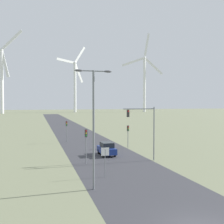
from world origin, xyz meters
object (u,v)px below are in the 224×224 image
(traffic_light_post_near_left, at_px, (86,139))
(car_approaching, at_px, (107,149))
(stop_sign_near, at_px, (105,156))
(traffic_light_post_near_right, at_px, (128,131))
(wind_turbine_right, at_px, (144,78))
(wind_turbine_left, at_px, (2,74))
(traffic_light_mast_overhead, at_px, (144,123))
(traffic_light_post_mid_left, at_px, (67,127))
(streetlamp, at_px, (94,115))
(wind_turbine_center, at_px, (75,82))

(traffic_light_post_near_left, relative_size, car_approaching, 0.99)
(stop_sign_near, bearing_deg, traffic_light_post_near_right, 62.94)
(traffic_light_post_near_right, height_order, wind_turbine_right, wind_turbine_right)
(wind_turbine_left, bearing_deg, traffic_light_mast_overhead, -77.90)
(traffic_light_post_near_right, relative_size, wind_turbine_right, 0.05)
(traffic_light_post_mid_left, bearing_deg, traffic_light_post_near_right, -44.00)
(car_approaching, bearing_deg, traffic_light_mast_overhead, -53.33)
(streetlamp, height_order, traffic_light_post_near_right, streetlamp)
(car_approaching, height_order, wind_turbine_right, wind_turbine_right)
(wind_turbine_left, bearing_deg, traffic_light_post_near_right, -76.75)
(traffic_light_post_near_right, bearing_deg, traffic_light_post_mid_left, 136.00)
(car_approaching, xyz_separation_m, wind_turbine_center, (21.10, 180.21, 24.16))
(stop_sign_near, relative_size, traffic_light_mast_overhead, 0.43)
(streetlamp, bearing_deg, traffic_light_post_near_right, 62.56)
(traffic_light_post_near_left, relative_size, wind_turbine_left, 0.07)
(car_approaching, distance_m, wind_turbine_left, 170.04)
(traffic_light_post_near_left, distance_m, wind_turbine_center, 187.41)
(traffic_light_post_mid_left, xyz_separation_m, wind_turbine_left, (-28.68, 151.14, 24.97))
(traffic_light_post_near_left, xyz_separation_m, wind_turbine_center, (24.79, 184.45, 22.06))
(traffic_light_post_near_right, height_order, wind_turbine_center, wind_turbine_center)
(streetlamp, height_order, traffic_light_mast_overhead, streetlamp)
(streetlamp, relative_size, traffic_light_post_mid_left, 2.53)
(wind_turbine_right, bearing_deg, traffic_light_post_near_right, -113.96)
(traffic_light_post_near_right, height_order, traffic_light_post_mid_left, traffic_light_post_mid_left)
(traffic_light_post_mid_left, height_order, wind_turbine_center, wind_turbine_center)
(traffic_light_post_mid_left, relative_size, traffic_light_mast_overhead, 0.58)
(traffic_light_post_near_right, relative_size, wind_turbine_left, 0.06)
(traffic_light_post_near_left, xyz_separation_m, wind_turbine_left, (-29.05, 168.91, 24.85))
(traffic_light_post_near_right, distance_m, wind_turbine_left, 166.08)
(traffic_light_mast_overhead, xyz_separation_m, wind_turbine_right, (75.81, 177.33, 23.91))
(stop_sign_near, height_order, traffic_light_mast_overhead, traffic_light_mast_overhead)
(traffic_light_post_mid_left, relative_size, car_approaching, 0.95)
(traffic_light_mast_overhead, height_order, wind_turbine_right, wind_turbine_right)
(traffic_light_post_mid_left, xyz_separation_m, wind_turbine_center, (25.17, 166.68, 22.17))
(wind_turbine_left, height_order, wind_turbine_center, wind_turbine_left)
(traffic_light_post_near_right, distance_m, traffic_light_post_mid_left, 12.45)
(wind_turbine_center, xyz_separation_m, wind_turbine_right, (58.30, -7.70, 3.60))
(traffic_light_post_mid_left, xyz_separation_m, wind_turbine_right, (83.46, 158.98, 25.78))
(wind_turbine_center, bearing_deg, stop_sign_near, -97.19)
(traffic_light_post_near_right, distance_m, traffic_light_mast_overhead, 10.01)
(traffic_light_post_near_left, relative_size, wind_turbine_right, 0.06)
(car_approaching, distance_m, wind_turbine_right, 191.92)
(traffic_light_post_near_right, xyz_separation_m, wind_turbine_left, (-37.63, 159.79, 25.19))
(traffic_light_post_mid_left, height_order, wind_turbine_left, wind_turbine_left)
(wind_turbine_left, distance_m, wind_turbine_right, 112.42)
(traffic_light_post_near_right, height_order, wind_turbine_left, wind_turbine_left)
(traffic_light_post_near_left, distance_m, traffic_light_post_near_right, 12.53)
(wind_turbine_left, bearing_deg, traffic_light_post_mid_left, -79.26)
(stop_sign_near, height_order, wind_turbine_right, wind_turbine_right)
(traffic_light_post_near_left, height_order, wind_turbine_left, wind_turbine_left)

